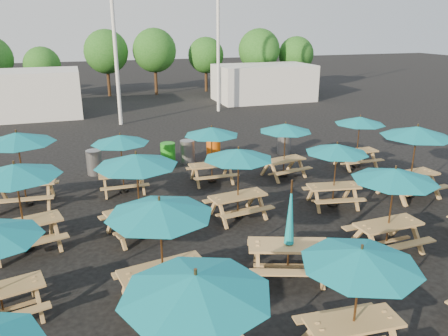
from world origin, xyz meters
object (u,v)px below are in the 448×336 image
object	(u,v)px
picnic_unit_2	(15,175)
picnic_unit_14	(337,152)
waste_bin_3	(213,149)
waste_bin_1	(168,154)
picnic_unit_9	(289,237)
picnic_unit_10	(238,158)
picnic_unit_5	(160,213)
picnic_unit_7	(120,142)
waste_bin_4	(284,143)
picnic_unit_11	(212,134)
picnic_unit_6	(137,164)
waste_bin_2	(187,152)
picnic_unit_19	(360,123)
picnic_unit_18	(417,135)
picnic_unit_8	(360,263)
waste_bin_0	(94,162)
picnic_unit_3	(17,142)
picnic_unit_13	(394,179)
picnic_unit_15	(285,130)
picnic_unit_4	(196,292)

from	to	relation	value
picnic_unit_2	picnic_unit_14	xyz separation A→B (m)	(8.93, -0.02, -0.24)
waste_bin_3	waste_bin_1	bearing A→B (deg)	-174.29
picnic_unit_9	picnic_unit_10	distance (m)	3.41
picnic_unit_5	picnic_unit_7	xyz separation A→B (m)	(-0.10, 6.50, -0.21)
picnic_unit_10	waste_bin_4	size ratio (longest dim) A/B	2.41
picnic_unit_11	waste_bin_3	world-z (taller)	picnic_unit_11
picnic_unit_6	waste_bin_2	size ratio (longest dim) A/B	2.86
waste_bin_2	picnic_unit_5	bearing A→B (deg)	-107.09
picnic_unit_19	waste_bin_4	world-z (taller)	picnic_unit_19
picnic_unit_6	picnic_unit_14	bearing A→B (deg)	-15.50
picnic_unit_18	waste_bin_3	distance (m)	7.95
picnic_unit_8	picnic_unit_7	bearing A→B (deg)	111.75
picnic_unit_9	waste_bin_0	bearing A→B (deg)	133.57
picnic_unit_19	waste_bin_4	size ratio (longest dim) A/B	2.19
picnic_unit_7	waste_bin_4	xyz separation A→B (m)	(7.24, 2.45, -1.29)
picnic_unit_5	picnic_unit_10	world-z (taller)	picnic_unit_5
waste_bin_3	waste_bin_4	world-z (taller)	same
picnic_unit_3	waste_bin_1	xyz separation A→B (m)	(5.09, 2.58, -1.61)
picnic_unit_19	picnic_unit_9	bearing A→B (deg)	-134.48
picnic_unit_3	picnic_unit_5	bearing A→B (deg)	-58.82
picnic_unit_9	picnic_unit_14	world-z (taller)	picnic_unit_9
waste_bin_3	waste_bin_4	xyz separation A→B (m)	(3.23, -0.13, 0.00)
picnic_unit_19	picnic_unit_8	bearing A→B (deg)	-125.02
picnic_unit_7	picnic_unit_11	size ratio (longest dim) A/B	0.98
picnic_unit_11	picnic_unit_13	bearing A→B (deg)	-65.18
picnic_unit_6	waste_bin_3	size ratio (longest dim) A/B	2.86
picnic_unit_15	picnic_unit_18	bearing A→B (deg)	-57.05
picnic_unit_2	picnic_unit_13	distance (m)	9.17
picnic_unit_2	picnic_unit_9	xyz separation A→B (m)	(5.78, -3.16, -1.07)
picnic_unit_10	picnic_unit_14	distance (m)	3.15
picnic_unit_8	picnic_unit_13	xyz separation A→B (m)	(3.02, 2.93, 0.09)
picnic_unit_4	picnic_unit_13	world-z (taller)	picnic_unit_4
picnic_unit_13	waste_bin_1	distance (m)	9.51
picnic_unit_8	picnic_unit_10	world-z (taller)	picnic_unit_10
picnic_unit_3	waste_bin_4	distance (m)	10.76
picnic_unit_2	picnic_unit_13	world-z (taller)	picnic_unit_2
picnic_unit_19	picnic_unit_13	bearing A→B (deg)	-118.36
picnic_unit_4	picnic_unit_14	xyz separation A→B (m)	(6.06, 6.01, -0.23)
picnic_unit_3	picnic_unit_13	size ratio (longest dim) A/B	1.11
picnic_unit_10	picnic_unit_6	bearing A→B (deg)	175.72
picnic_unit_4	picnic_unit_8	world-z (taller)	picnic_unit_4
picnic_unit_9	picnic_unit_8	bearing A→B (deg)	-72.37
picnic_unit_11	picnic_unit_6	bearing A→B (deg)	-131.81
picnic_unit_6	waste_bin_1	world-z (taller)	picnic_unit_6
picnic_unit_10	waste_bin_3	bearing A→B (deg)	71.82
picnic_unit_5	picnic_unit_9	bearing A→B (deg)	-8.31
picnic_unit_9	waste_bin_1	size ratio (longest dim) A/B	2.45
picnic_unit_8	picnic_unit_6	bearing A→B (deg)	120.10
picnic_unit_4	picnic_unit_9	bearing A→B (deg)	38.02
waste_bin_1	waste_bin_2	bearing A→B (deg)	9.74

